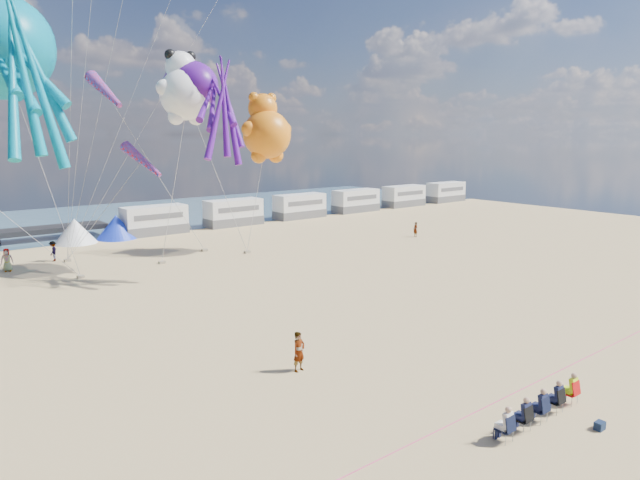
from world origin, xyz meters
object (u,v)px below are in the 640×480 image
(motorhome_4, at_px, (404,196))
(beachgoer_0, at_px, (7,260))
(motorhome_5, at_px, (446,192))
(tent_blue, at_px, (117,227))
(standing_person, at_px, (299,352))
(windsock_right, at_px, (142,160))
(motorhome_2, at_px, (300,206))
(kite_panda, at_px, (185,95))
(sandbag_d, at_px, (204,250))
(sandbag_a, at_px, (81,277))
(kite_octopus_purple, at_px, (190,86))
(motorhome_0, at_px, (154,220))
(sandbag_c, at_px, (247,252))
(motorhome_1, at_px, (234,213))
(sandbag_b, at_px, (162,262))
(windsock_mid, at_px, (105,91))
(beachgoer_2, at_px, (53,251))
(beachgoer_5, at_px, (415,229))
(motorhome_3, at_px, (356,201))
(kite_teddy_orange, at_px, (267,135))
(spectator_row, at_px, (539,404))
(cooler_navy, at_px, (600,426))
(tent_white, at_px, (75,231))

(motorhome_4, bearing_deg, beachgoer_0, -170.75)
(motorhome_5, xyz_separation_m, tent_blue, (-51.50, 0.00, -0.30))
(standing_person, xyz_separation_m, windsock_right, (2.57, 23.24, 7.50))
(motorhome_2, height_order, kite_panda, kite_panda)
(motorhome_2, bearing_deg, sandbag_d, -149.43)
(standing_person, bearing_deg, sandbag_d, 60.60)
(standing_person, xyz_separation_m, sandbag_a, (-2.52, 23.27, -0.79))
(kite_octopus_purple, bearing_deg, tent_blue, 112.05)
(motorhome_0, height_order, sandbag_c, motorhome_0)
(motorhome_0, distance_m, motorhome_1, 9.50)
(sandbag_a, relative_size, sandbag_b, 1.00)
(standing_person, distance_m, windsock_mid, 26.55)
(beachgoer_2, bearing_deg, sandbag_b, 74.25)
(motorhome_4, xyz_separation_m, sandbag_b, (-43.18, -13.60, -1.39))
(beachgoer_5, relative_size, sandbag_b, 3.04)
(motorhome_1, xyz_separation_m, motorhome_3, (19.00, 0.00, 0.00))
(motorhome_5, bearing_deg, kite_panda, -161.65)
(tent_blue, bearing_deg, sandbag_a, -118.32)
(standing_person, bearing_deg, motorhome_1, 53.18)
(kite_teddy_orange, bearing_deg, sandbag_d, 167.71)
(tent_blue, xyz_separation_m, standing_person, (-5.27, -37.72, -0.30))
(motorhome_2, xyz_separation_m, spectator_row, (-24.14, -46.83, -0.85))
(kite_teddy_orange, relative_size, windsock_mid, 1.33)
(motorhome_3, distance_m, cooler_navy, 58.43)
(sandbag_a, bearing_deg, tent_white, 75.32)
(spectator_row, distance_m, sandbag_d, 35.87)
(motorhome_3, bearing_deg, windsock_mid, -159.15)
(cooler_navy, xyz_separation_m, sandbag_c, (6.39, 34.09, -0.04))
(beachgoer_2, xyz_separation_m, kite_octopus_purple, (8.28, -9.45, 13.05))
(motorhome_5, height_order, windsock_mid, windsock_mid)
(kite_octopus_purple, xyz_separation_m, kite_teddy_orange, (8.02, 1.83, -3.56))
(cooler_navy, bearing_deg, sandbag_a, 102.85)
(beachgoer_5, xyz_separation_m, windsock_mid, (-29.30, 3.86, 12.67))
(motorhome_0, height_order, standing_person, motorhome_0)
(beachgoer_2, bearing_deg, tent_blue, 161.31)
(beachgoer_0, bearing_deg, motorhome_4, 23.83)
(sandbag_c, bearing_deg, motorhome_4, 22.08)
(sandbag_a, distance_m, sandbag_d, 12.04)
(kite_teddy_orange, bearing_deg, standing_person, -97.59)
(motorhome_3, bearing_deg, cooler_navy, -123.81)
(tent_white, distance_m, beachgoer_0, 11.49)
(motorhome_2, bearing_deg, motorhome_3, 0.00)
(motorhome_0, xyz_separation_m, kite_teddy_orange, (4.53, -14.67, 8.83))
(motorhome_1, distance_m, tent_white, 17.50)
(tent_blue, bearing_deg, beachgoer_5, -36.89)
(tent_blue, xyz_separation_m, beachgoer_5, (24.22, -18.18, -0.44))
(beachgoer_0, bearing_deg, cooler_navy, -59.35)
(tent_white, height_order, kite_octopus_purple, kite_octopus_purple)
(standing_person, relative_size, sandbag_b, 3.60)
(tent_white, relative_size, standing_person, 2.22)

